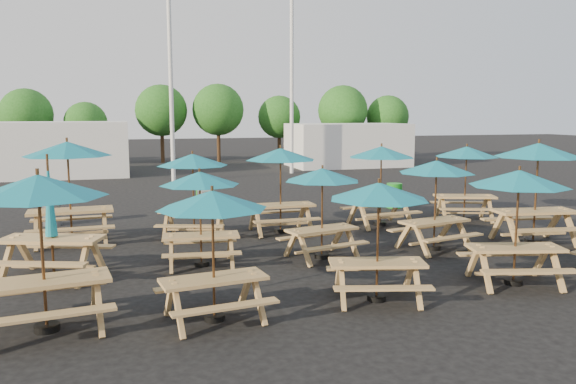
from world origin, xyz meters
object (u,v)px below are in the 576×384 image
object	(u,v)px
picnic_unit_4	(200,185)
picnic_unit_11	(381,157)
picnic_unit_0	(39,196)
picnic_unit_8	(281,160)
picnic_unit_14	(467,157)
picnic_unit_10	(436,173)
picnic_unit_9	(519,186)
picnic_unit_13	(538,157)
waste_bin_2	(204,202)
waste_bin_0	(52,211)
waste_bin_3	(394,195)
picnic_unit_7	(322,181)
picnic_unit_5	(193,165)
picnic_unit_6	(379,199)
picnic_unit_1	(51,228)
waste_bin_1	(206,204)
picnic_unit_3	(212,209)
picnic_unit_2	(68,156)

from	to	relation	value
picnic_unit_4	picnic_unit_11	world-z (taller)	picnic_unit_11
picnic_unit_0	picnic_unit_4	distance (m)	4.04
picnic_unit_8	picnic_unit_11	xyz separation A→B (m)	(3.03, 0.09, -0.00)
picnic_unit_0	picnic_unit_14	bearing A→B (deg)	20.31
picnic_unit_11	picnic_unit_10	bearing A→B (deg)	-95.93
picnic_unit_9	picnic_unit_13	world-z (taller)	picnic_unit_13
picnic_unit_11	waste_bin_2	world-z (taller)	picnic_unit_11
waste_bin_0	waste_bin_3	world-z (taller)	same
waste_bin_3	picnic_unit_7	bearing A→B (deg)	-129.60
picnic_unit_10	waste_bin_0	bearing A→B (deg)	135.98
picnic_unit_4	picnic_unit_5	bearing A→B (deg)	92.00
picnic_unit_7	picnic_unit_10	distance (m)	2.84
picnic_unit_6	picnic_unit_13	xyz separation A→B (m)	(5.65, 2.84, 0.38)
picnic_unit_1	waste_bin_2	distance (m)	7.23
picnic_unit_5	picnic_unit_8	bearing A→B (deg)	17.36
picnic_unit_9	picnic_unit_11	bearing A→B (deg)	103.59
picnic_unit_6	waste_bin_1	xyz separation A→B (m)	(-1.71, 8.75, -1.37)
picnic_unit_0	picnic_unit_11	bearing A→B (deg)	27.68
picnic_unit_14	picnic_unit_7	bearing A→B (deg)	-133.16
picnic_unit_3	picnic_unit_4	size ratio (longest dim) A/B	1.02
picnic_unit_9	waste_bin_0	distance (m)	12.63
picnic_unit_14	picnic_unit_6	bearing A→B (deg)	-114.97
picnic_unit_10	picnic_unit_13	world-z (taller)	picnic_unit_13
picnic_unit_9	waste_bin_2	xyz separation A→B (m)	(-4.61, 9.01, -1.47)
picnic_unit_14	waste_bin_1	distance (m)	8.12
picnic_unit_3	waste_bin_0	distance (m)	9.59
picnic_unit_11	waste_bin_2	bearing A→B (deg)	141.35
picnic_unit_9	picnic_unit_11	world-z (taller)	picnic_unit_11
picnic_unit_3	picnic_unit_7	bearing A→B (deg)	39.25
picnic_unit_0	waste_bin_0	size ratio (longest dim) A/B	2.83
picnic_unit_1	picnic_unit_6	distance (m)	6.37
picnic_unit_6	waste_bin_2	world-z (taller)	picnic_unit_6
picnic_unit_1	picnic_unit_6	xyz separation A→B (m)	(5.55, -3.03, 0.78)
picnic_unit_3	picnic_unit_6	world-z (taller)	picnic_unit_6
picnic_unit_7	picnic_unit_5	bearing A→B (deg)	117.25
waste_bin_0	waste_bin_2	world-z (taller)	same
picnic_unit_4	picnic_unit_5	size ratio (longest dim) A/B	0.89
picnic_unit_0	picnic_unit_7	world-z (taller)	picnic_unit_0
picnic_unit_7	waste_bin_1	size ratio (longest dim) A/B	2.43
picnic_unit_6	picnic_unit_8	world-z (taller)	picnic_unit_8
waste_bin_1	picnic_unit_14	bearing A→B (deg)	-19.95
waste_bin_2	picnic_unit_6	bearing A→B (deg)	-79.45
picnic_unit_7	picnic_unit_3	bearing A→B (deg)	-146.05
picnic_unit_5	picnic_unit_7	xyz separation A→B (m)	(2.49, -2.94, -0.14)
picnic_unit_3	picnic_unit_10	distance (m)	6.56
picnic_unit_0	picnic_unit_5	bearing A→B (deg)	55.66
picnic_unit_2	picnic_unit_9	bearing A→B (deg)	-38.90
picnic_unit_6	waste_bin_1	distance (m)	9.02
picnic_unit_9	picnic_unit_14	size ratio (longest dim) A/B	0.93
picnic_unit_1	picnic_unit_3	size ratio (longest dim) A/B	1.18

